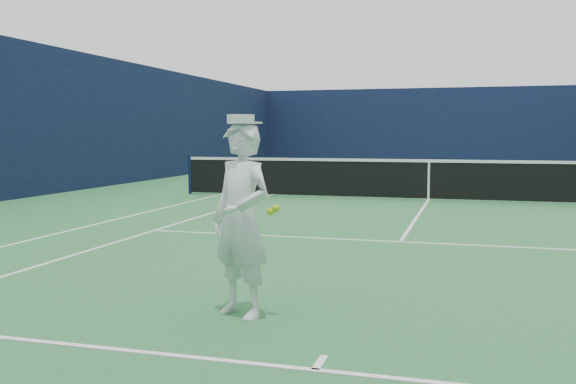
% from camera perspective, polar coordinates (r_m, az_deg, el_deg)
% --- Properties ---
extents(ground, '(80.00, 80.00, 0.00)m').
position_cam_1_polar(ground, '(16.18, 12.37, -0.72)').
color(ground, '#286A36').
rests_on(ground, ground).
extents(court_markings, '(11.03, 23.83, 0.01)m').
position_cam_1_polar(court_markings, '(16.17, 12.37, -0.70)').
color(court_markings, white).
rests_on(court_markings, ground).
extents(windscreen_fence, '(20.12, 36.12, 4.00)m').
position_cam_1_polar(windscreen_fence, '(16.10, 12.50, 6.38)').
color(windscreen_fence, '#0D1533').
rests_on(windscreen_fence, ground).
extents(tennis_net, '(12.88, 0.09, 1.07)m').
position_cam_1_polar(tennis_net, '(16.13, 12.40, 1.24)').
color(tennis_net, '#141E4C').
rests_on(tennis_net, ground).
extents(tennis_player, '(0.75, 0.73, 1.80)m').
position_cam_1_polar(tennis_player, '(5.70, -4.16, -2.41)').
color(tennis_player, white).
rests_on(tennis_player, ground).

